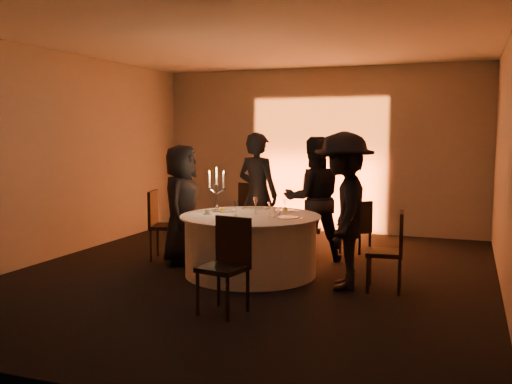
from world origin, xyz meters
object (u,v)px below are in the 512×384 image
(chair_left, at_px, (161,221))
(chair_front, at_px, (227,259))
(chair_back_left, at_px, (255,211))
(guest_back_left, at_px, (258,194))
(coffee_cup, at_px, (208,212))
(chair_back_right, at_px, (357,226))
(chair_right, at_px, (391,247))
(candelabra, at_px, (217,197))
(guest_left, at_px, (181,205))
(guest_right, at_px, (343,211))
(banquet_table, at_px, (251,245))
(guest_back_right, at_px, (314,199))

(chair_left, distance_m, chair_front, 2.65)
(chair_back_left, height_order, guest_back_left, guest_back_left)
(chair_left, distance_m, coffee_cup, 1.12)
(chair_back_right, relative_size, coffee_cup, 7.73)
(chair_right, bearing_deg, candelabra, -101.47)
(chair_left, height_order, candelabra, candelabra)
(guest_left, xyz_separation_m, guest_right, (2.36, -0.46, 0.09))
(guest_back_left, xyz_separation_m, candelabra, (-0.20, -1.03, 0.07))
(banquet_table, relative_size, guest_left, 1.09)
(chair_front, height_order, guest_left, guest_left)
(chair_back_right, bearing_deg, chair_left, -15.84)
(chair_right, relative_size, guest_left, 0.56)
(banquet_table, bearing_deg, guest_back_left, 105.77)
(guest_right, bearing_deg, guest_back_right, -161.50)
(guest_back_right, bearing_deg, guest_back_left, -29.73)
(banquet_table, distance_m, guest_right, 1.37)
(banquet_table, xyz_separation_m, chair_right, (1.80, -0.16, 0.14))
(guest_left, relative_size, guest_right, 0.90)
(coffee_cup, bearing_deg, candelabra, 78.35)
(guest_back_left, xyz_separation_m, guest_right, (1.56, -1.33, 0.01))
(guest_back_right, bearing_deg, chair_front, 57.99)
(chair_back_left, height_order, chair_right, chair_back_left)
(guest_back_left, distance_m, guest_back_right, 0.86)
(banquet_table, height_order, chair_left, chair_left)
(chair_left, relative_size, guest_back_left, 0.54)
(chair_back_left, bearing_deg, banquet_table, 125.45)
(guest_back_left, bearing_deg, guest_back_right, -166.80)
(chair_back_right, bearing_deg, chair_back_left, -42.55)
(chair_right, relative_size, guest_back_right, 0.52)
(guest_back_right, bearing_deg, candelabra, 16.13)
(candelabra, bearing_deg, guest_back_left, 79.29)
(candelabra, bearing_deg, chair_front, -62.19)
(chair_back_right, relative_size, guest_back_left, 0.47)
(chair_right, bearing_deg, guest_right, -89.84)
(chair_back_right, distance_m, chair_right, 1.69)
(chair_left, height_order, chair_right, chair_left)
(chair_back_left, relative_size, guest_left, 0.63)
(chair_right, bearing_deg, chair_back_right, -161.87)
(guest_back_left, height_order, guest_right, guest_right)
(guest_back_right, height_order, guest_right, guest_right)
(guest_right, xyz_separation_m, coffee_cup, (-1.79, 0.10, -0.12))
(coffee_cup, bearing_deg, banquet_table, 12.53)
(guest_back_left, bearing_deg, chair_back_right, -153.22)
(guest_right, bearing_deg, chair_back_right, 174.66)
(chair_back_left, distance_m, chair_front, 3.18)
(banquet_table, height_order, chair_back_left, chair_back_left)
(chair_left, bearing_deg, banquet_table, -119.31)
(chair_back_right, height_order, guest_back_right, guest_back_right)
(chair_left, height_order, guest_back_left, guest_back_left)
(banquet_table, relative_size, chair_front, 1.86)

